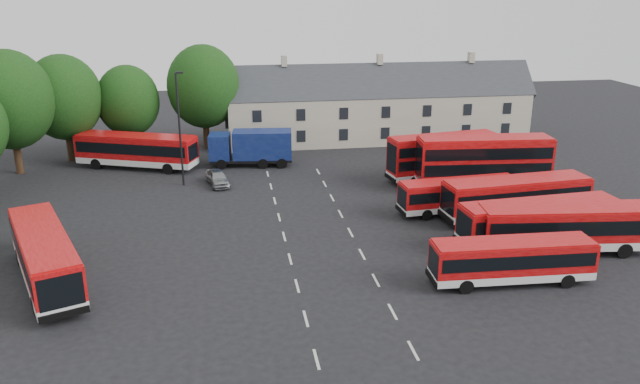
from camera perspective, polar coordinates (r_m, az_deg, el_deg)
The scene contains 16 objects.
ground at distance 44.40m, azimuth -3.04°, elevation -5.07°, with size 140.00×140.00×0.00m, color black.
lane_markings at distance 46.51m, azimuth -0.23°, elevation -3.89°, with size 5.15×33.80×0.01m.
treeline at distance 63.12m, azimuth -24.34°, elevation 6.83°, with size 29.92×32.59×12.01m.
terrace_houses at distance 74.04m, azimuth 5.35°, elevation 7.70°, with size 35.70×7.13×10.06m.
bus_row_a at distance 40.40m, azimuth 17.17°, elevation -5.78°, with size 10.11×2.69×2.84m.
bus_row_b at distance 46.05m, azimuth 21.49°, elevation -2.82°, with size 12.02×3.91×3.34m.
bus_row_c at distance 46.58m, azimuth 19.45°, elevation -2.38°, with size 11.78×3.52×3.28m.
bus_row_d at distance 51.21m, azimuth 17.52°, elevation -0.26°, with size 11.96×3.76×3.33m.
bus_row_e at distance 51.52m, azimuth 12.60°, elevation -0.11°, with size 9.93×2.99×2.77m.
bus_dd_south at distance 57.61m, azimuth 14.75°, elevation 2.87°, with size 12.02×3.60×4.86m.
bus_dd_north at distance 59.81m, azimuth 11.17°, elevation 3.40°, with size 10.77×3.96×4.32m.
bus_west at distance 42.08m, azimuth -23.89°, elevation -5.14°, with size 6.92×12.02×3.36m.
bus_north at distance 65.03m, azimuth -16.44°, elevation 3.85°, with size 12.28×6.92×3.42m.
box_truck at distance 63.68m, azimuth -6.24°, elevation 4.18°, with size 8.50×3.42×3.62m.
silver_car at distance 58.23m, azimuth -9.35°, elevation 1.29°, with size 1.65×4.11×1.40m, color #96989D.
lamppost at distance 57.59m, azimuth -12.71°, elevation 5.89°, with size 0.73×0.37×10.42m.
Camera 1 is at (-3.97, -40.45, 17.86)m, focal length 35.00 mm.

